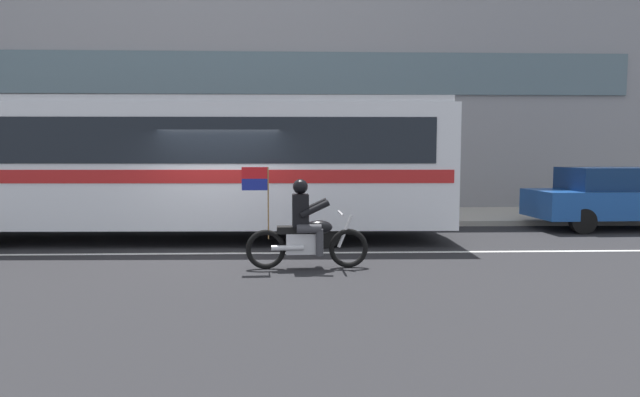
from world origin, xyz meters
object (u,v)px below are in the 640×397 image
Objects in this scene: transit_bus at (169,159)px; parked_sedan_curbside at (619,197)px; motorcycle_with_rider at (306,231)px; fire_hydrant at (57,206)px.

transit_bus reaches higher than parked_sedan_curbside.
motorcycle_with_rider is 9.56m from parked_sedan_curbside.
transit_bus is 5.86× the size of motorcycle_with_rider.
parked_sedan_curbside is (11.50, 1.39, -1.03)m from transit_bus.
transit_bus reaches higher than motorcycle_with_rider.
motorcycle_with_rider reaches higher than parked_sedan_curbside.
motorcycle_with_rider is 2.93× the size of fire_hydrant.
fire_hydrant is (-3.91, 2.95, -1.37)m from transit_bus.
transit_bus reaches higher than fire_hydrant.
parked_sedan_curbside is (8.36, 4.63, 0.18)m from motorcycle_with_rider.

